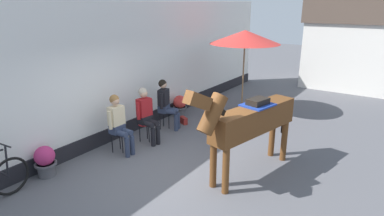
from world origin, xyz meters
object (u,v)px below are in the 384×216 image
(saddled_horse_center, at_px, (250,121))
(cafe_parasol, at_px, (245,38))
(flower_planter_farthest, at_px, (180,105))
(seated_visitor_far, at_px, (166,102))
(seated_visitor_near, at_px, (118,121))
(seated_visitor_middle, at_px, (146,112))
(flower_planter_nearest, at_px, (45,161))
(satchel_bag, at_px, (184,120))

(saddled_horse_center, relative_size, cafe_parasol, 1.15)
(flower_planter_farthest, distance_m, cafe_parasol, 2.82)
(saddled_horse_center, bearing_deg, seated_visitor_far, 160.20)
(seated_visitor_far, bearing_deg, cafe_parasol, 64.81)
(seated_visitor_near, xyz_separation_m, seated_visitor_middle, (0.10, 0.82, 0.00))
(flower_planter_nearest, height_order, flower_planter_farthest, same)
(saddled_horse_center, bearing_deg, flower_planter_nearest, -144.72)
(saddled_horse_center, relative_size, satchel_bag, 10.56)
(seated_visitor_far, bearing_deg, seated_visitor_middle, -80.35)
(seated_visitor_near, xyz_separation_m, flower_planter_farthest, (-0.41, 2.90, -0.44))
(flower_planter_nearest, relative_size, satchel_bag, 2.29)
(saddled_horse_center, bearing_deg, seated_visitor_middle, 178.38)
(seated_visitor_middle, distance_m, satchel_bag, 1.70)
(seated_visitor_far, bearing_deg, satchel_bag, 72.74)
(satchel_bag, bearing_deg, cafe_parasol, 90.20)
(seated_visitor_far, xyz_separation_m, satchel_bag, (0.18, 0.57, -0.68))
(seated_visitor_far, bearing_deg, seated_visitor_near, -87.94)
(saddled_horse_center, relative_size, flower_planter_nearest, 4.62)
(flower_planter_nearest, xyz_separation_m, satchel_bag, (0.55, 3.98, -0.23))
(saddled_horse_center, height_order, flower_planter_farthest, saddled_horse_center)
(seated_visitor_near, xyz_separation_m, saddled_horse_center, (2.88, 0.74, 0.38))
(flower_planter_farthest, xyz_separation_m, satchel_bag, (0.52, -0.53, -0.23))
(seated_visitor_middle, height_order, flower_planter_nearest, seated_visitor_middle)
(seated_visitor_middle, height_order, seated_visitor_far, same)
(saddled_horse_center, relative_size, flower_planter_farthest, 4.62)
(seated_visitor_near, xyz_separation_m, satchel_bag, (0.11, 2.37, -0.68))
(seated_visitor_middle, relative_size, flower_planter_nearest, 2.17)
(seated_visitor_middle, height_order, cafe_parasol, cafe_parasol)
(seated_visitor_middle, distance_m, flower_planter_farthest, 2.19)
(flower_planter_farthest, bearing_deg, flower_planter_nearest, -90.29)
(seated_visitor_far, distance_m, satchel_bag, 0.90)
(seated_visitor_near, bearing_deg, flower_planter_nearest, -105.06)
(seated_visitor_middle, xyz_separation_m, seated_visitor_far, (-0.17, 0.98, 0.00))
(cafe_parasol, relative_size, satchel_bag, 9.21)
(seated_visitor_near, xyz_separation_m, flower_planter_nearest, (-0.43, -1.61, -0.44))
(seated_visitor_near, relative_size, seated_visitor_middle, 1.00)
(seated_visitor_near, relative_size, satchel_bag, 4.96)
(seated_visitor_near, bearing_deg, saddled_horse_center, 14.37)
(flower_planter_nearest, height_order, cafe_parasol, cafe_parasol)
(seated_visitor_far, xyz_separation_m, flower_planter_nearest, (-0.37, -3.41, -0.44))
(seated_visitor_middle, distance_m, cafe_parasol, 3.86)
(cafe_parasol, bearing_deg, satchel_bag, -117.49)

